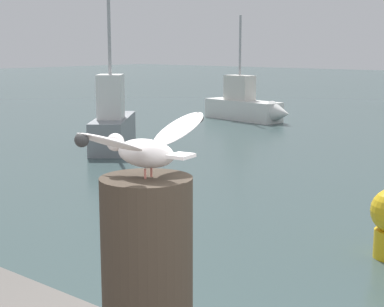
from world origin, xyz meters
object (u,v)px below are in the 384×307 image
(boat_grey, at_px, (114,124))
(boat_white, at_px, (248,106))
(seagull, at_px, (145,145))
(mooring_post, at_px, (147,280))

(boat_grey, distance_m, boat_white, 6.78)
(boat_white, bearing_deg, seagull, -56.68)
(seagull, xyz_separation_m, boat_grey, (-9.83, 9.01, -1.63))
(boat_grey, bearing_deg, mooring_post, -42.51)
(mooring_post, bearing_deg, seagull, -172.30)
(boat_grey, bearing_deg, boat_white, 94.54)
(seagull, height_order, boat_grey, boat_grey)
(seagull, distance_m, boat_grey, 13.43)
(mooring_post, distance_m, seagull, 0.49)
(seagull, relative_size, boat_white, 0.19)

